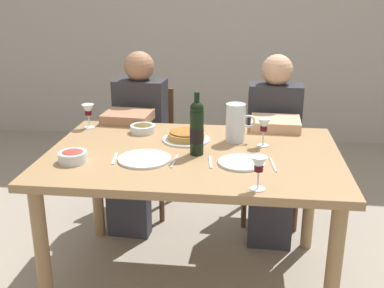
{
  "coord_description": "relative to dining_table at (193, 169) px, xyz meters",
  "views": [
    {
      "loc": [
        0.26,
        -2.25,
        1.59
      ],
      "look_at": [
        -0.01,
        -0.01,
        0.81
      ],
      "focal_mm": 44.02,
      "sensor_mm": 36.0,
      "label": 1
    }
  ],
  "objects": [
    {
      "name": "back_wall",
      "position": [
        0.0,
        2.61,
        0.73
      ],
      "size": [
        8.0,
        0.1,
        2.8
      ],
      "primitive_type": "cube",
      "color": "#B2ADA3",
      "rests_on": "ground"
    },
    {
      "name": "olive_bowl",
      "position": [
        -0.33,
        0.3,
        0.12
      ],
      "size": [
        0.15,
        0.15,
        0.05
      ],
      "color": "silver",
      "rests_on": "dining_table"
    },
    {
      "name": "knife_right_setting",
      "position": [
        0.4,
        -0.13,
        0.09
      ],
      "size": [
        0.03,
        0.18,
        0.0
      ],
      "primitive_type": "cube",
      "rotation": [
        0.0,
        0.0,
        1.68
      ],
      "color": "silver",
      "rests_on": "dining_table"
    },
    {
      "name": "spoon_right_setting",
      "position": [
        0.1,
        -0.13,
        0.09
      ],
      "size": [
        0.03,
        0.16,
        0.0
      ],
      "primitive_type": "cube",
      "rotation": [
        0.0,
        0.0,
        1.68
      ],
      "color": "silver",
      "rests_on": "dining_table"
    },
    {
      "name": "chair_right",
      "position": [
        0.45,
        0.87,
        -0.17
      ],
      "size": [
        0.41,
        0.41,
        0.87
      ],
      "rotation": [
        0.0,
        0.0,
        3.11
      ],
      "color": "brown",
      "rests_on": "ground"
    },
    {
      "name": "salad_bowl",
      "position": [
        -0.56,
        -0.2,
        0.12
      ],
      "size": [
        0.14,
        0.14,
        0.06
      ],
      "color": "silver",
      "rests_on": "dining_table"
    },
    {
      "name": "dinner_plate_left_setting",
      "position": [
        -0.23,
        -0.14,
        0.1
      ],
      "size": [
        0.26,
        0.26,
        0.01
      ],
      "primitive_type": "cylinder",
      "color": "silver",
      "rests_on": "dining_table"
    },
    {
      "name": "wine_glass_left_diner",
      "position": [
        0.32,
        -0.42,
        0.2
      ],
      "size": [
        0.07,
        0.07,
        0.15
      ],
      "color": "silver",
      "rests_on": "dining_table"
    },
    {
      "name": "ground_plane",
      "position": [
        0.0,
        0.0,
        -0.67
      ],
      "size": [
        8.0,
        8.0,
        0.0
      ],
      "primitive_type": "plane",
      "color": "gray"
    },
    {
      "name": "dinner_plate_right_setting",
      "position": [
        0.25,
        -0.13,
        0.1
      ],
      "size": [
        0.23,
        0.23,
        0.01
      ],
      "primitive_type": "cylinder",
      "color": "silver",
      "rests_on": "dining_table"
    },
    {
      "name": "knife_left_setting",
      "position": [
        -0.08,
        -0.14,
        0.09
      ],
      "size": [
        0.02,
        0.18,
        0.0
      ],
      "primitive_type": "cube",
      "rotation": [
        0.0,
        0.0,
        1.54
      ],
      "color": "silver",
      "rests_on": "dining_table"
    },
    {
      "name": "wine_glass_centre",
      "position": [
        0.36,
        0.14,
        0.2
      ],
      "size": [
        0.07,
        0.07,
        0.15
      ],
      "color": "silver",
      "rests_on": "dining_table"
    },
    {
      "name": "water_pitcher",
      "position": [
        0.21,
        0.21,
        0.18
      ],
      "size": [
        0.16,
        0.11,
        0.21
      ],
      "color": "silver",
      "rests_on": "dining_table"
    },
    {
      "name": "fork_left_setting",
      "position": [
        -0.38,
        -0.14,
        0.09
      ],
      "size": [
        0.04,
        0.16,
        0.0
      ],
      "primitive_type": "cube",
      "rotation": [
        0.0,
        0.0,
        1.71
      ],
      "color": "silver",
      "rests_on": "dining_table"
    },
    {
      "name": "baked_tart",
      "position": [
        -0.06,
        0.19,
        0.12
      ],
      "size": [
        0.26,
        0.26,
        0.06
      ],
      "color": "silver",
      "rests_on": "dining_table"
    },
    {
      "name": "wine_bottle",
      "position": [
        0.02,
        -0.02,
        0.23
      ],
      "size": [
        0.07,
        0.07,
        0.32
      ],
      "color": "black",
      "rests_on": "dining_table"
    },
    {
      "name": "diner_right",
      "position": [
        0.45,
        0.64,
        -0.05
      ],
      "size": [
        0.35,
        0.51,
        1.16
      ],
      "rotation": [
        0.0,
        0.0,
        3.11
      ],
      "color": "#2D2D33",
      "rests_on": "ground"
    },
    {
      "name": "diner_left",
      "position": [
        -0.46,
        0.67,
        -0.05
      ],
      "size": [
        0.36,
        0.52,
        1.16
      ],
      "rotation": [
        0.0,
        0.0,
        3.07
      ],
      "color": "#2D2D33",
      "rests_on": "ground"
    },
    {
      "name": "dining_table",
      "position": [
        0.0,
        0.0,
        0.0
      ],
      "size": [
        1.5,
        1.0,
        0.76
      ],
      "color": "#9E7A51",
      "rests_on": "ground"
    },
    {
      "name": "wine_glass_right_diner",
      "position": [
        -0.67,
        0.36,
        0.2
      ],
      "size": [
        0.07,
        0.07,
        0.14
      ],
      "color": "silver",
      "rests_on": "dining_table"
    },
    {
      "name": "chair_left",
      "position": [
        -0.44,
        0.91,
        -0.17
      ],
      "size": [
        0.43,
        0.43,
        0.87
      ],
      "rotation": [
        0.0,
        0.0,
        3.07
      ],
      "color": "brown",
      "rests_on": "ground"
    }
  ]
}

